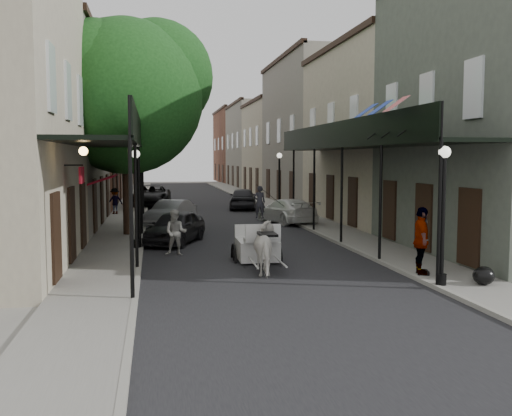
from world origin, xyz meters
name	(u,v)px	position (x,y,z in m)	size (l,w,h in m)	color
ground	(276,279)	(0.00, 0.00, 0.00)	(140.00, 140.00, 0.00)	gray
road	(209,214)	(0.00, 20.00, 0.01)	(8.00, 90.00, 0.01)	black
sidewalk_left	(129,214)	(-5.00, 20.00, 0.06)	(2.20, 90.00, 0.12)	gray
sidewalk_right	(286,211)	(5.00, 20.00, 0.06)	(2.20, 90.00, 0.12)	gray
building_row_left	(85,136)	(-8.60, 30.00, 5.25)	(5.00, 80.00, 10.50)	#B7AD92
building_row_right	(301,137)	(8.60, 30.00, 5.25)	(5.00, 80.00, 10.50)	gray
gallery_left	(118,144)	(-4.79, 6.98, 4.05)	(2.20, 18.05, 4.88)	black
gallery_right	(353,145)	(4.79, 6.98, 4.05)	(2.20, 18.05, 4.88)	black
tree_near	(135,91)	(-4.20, 10.18, 6.49)	(7.31, 6.80, 9.63)	#382619
tree_far	(141,124)	(-4.25, 24.18, 5.84)	(6.45, 6.00, 8.61)	#382619
lamppost_right_near	(443,213)	(4.10, -2.00, 2.05)	(0.32, 0.32, 3.71)	black
lamppost_left	(136,197)	(-4.10, 6.00, 2.05)	(0.32, 0.32, 3.71)	black
lamppost_right_far	(279,182)	(4.10, 18.00, 2.05)	(0.32, 0.32, 3.71)	black
horse	(268,248)	(-0.05, 0.93, 0.79)	(0.85, 1.86, 1.57)	white
carriage	(255,230)	(0.00, 3.38, 1.02)	(1.67, 2.34, 2.63)	black
pedestrian_walking	(176,233)	(-2.69, 4.67, 0.83)	(0.81, 0.63, 1.66)	#B1B0A7
pedestrian_sidewalk_left	(115,201)	(-5.80, 19.64, 0.91)	(1.02, 0.58, 1.57)	gray
pedestrian_sidewalk_right	(422,241)	(4.20, -0.62, 1.11)	(1.16, 0.48, 1.98)	gray
car_left_near	(175,227)	(-2.60, 7.58, 0.68)	(1.62, 4.02, 1.37)	black
car_left_mid	(171,213)	(-2.60, 14.00, 0.66)	(1.39, 3.99, 1.31)	#A2A2A7
car_left_far	(152,196)	(-3.60, 26.36, 0.78)	(2.59, 5.62, 1.56)	black
car_right_near	(286,211)	(3.60, 14.00, 0.66)	(1.86, 4.58, 1.33)	white
car_right_far	(243,198)	(2.60, 22.78, 0.75)	(1.78, 4.42, 1.51)	black
trash_bags	(484,275)	(5.34, -2.03, 0.35)	(0.84, 0.99, 0.49)	black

